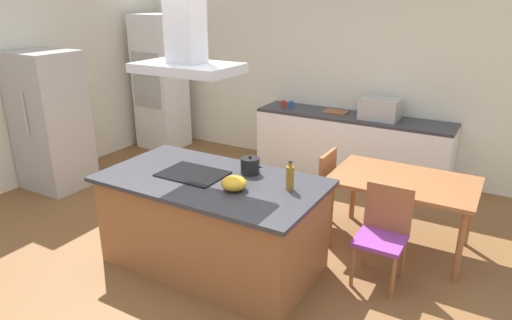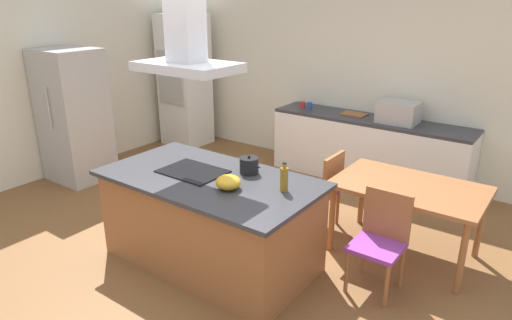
{
  "view_description": "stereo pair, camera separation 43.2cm",
  "coord_description": "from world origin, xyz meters",
  "px_view_note": "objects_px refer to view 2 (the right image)",
  "views": [
    {
      "loc": [
        2.28,
        -3.12,
        2.48
      ],
      "look_at": [
        0.25,
        0.4,
        1.0
      ],
      "focal_mm": 31.84,
      "sensor_mm": 36.0,
      "label": 1
    },
    {
      "loc": [
        2.64,
        -2.88,
        2.48
      ],
      "look_at": [
        0.25,
        0.4,
        1.0
      ],
      "focal_mm": 31.84,
      "sensor_mm": 36.0,
      "label": 2
    }
  ],
  "objects_px": {
    "cooktop": "(193,171)",
    "chair_at_left_end": "(324,186)",
    "dining_table": "(409,193)",
    "tea_kettle": "(249,165)",
    "olive_oil_bottle": "(284,179)",
    "wall_oven_stack": "(185,81)",
    "refrigerator": "(74,116)",
    "mixing_bowl": "(228,182)",
    "cutting_board": "(354,114)",
    "countertop_microwave": "(398,112)",
    "coffee_mug_red": "(303,105)",
    "chair_facing_island": "(381,235)",
    "range_hood": "(186,42)",
    "coffee_mug_blue": "(310,105)"
  },
  "relations": [
    {
      "from": "tea_kettle",
      "to": "cutting_board",
      "type": "height_order",
      "value": "tea_kettle"
    },
    {
      "from": "cooktop",
      "to": "range_hood",
      "type": "bearing_deg",
      "value": 0.0
    },
    {
      "from": "cutting_board",
      "to": "chair_at_left_end",
      "type": "relative_size",
      "value": 0.38
    },
    {
      "from": "range_hood",
      "to": "wall_oven_stack",
      "type": "bearing_deg",
      "value": 135.5
    },
    {
      "from": "cooktop",
      "to": "coffee_mug_blue",
      "type": "bearing_deg",
      "value": 97.6
    },
    {
      "from": "cooktop",
      "to": "chair_facing_island",
      "type": "bearing_deg",
      "value": 19.42
    },
    {
      "from": "coffee_mug_red",
      "to": "cooktop",
      "type": "bearing_deg",
      "value": -80.25
    },
    {
      "from": "tea_kettle",
      "to": "olive_oil_bottle",
      "type": "height_order",
      "value": "olive_oil_bottle"
    },
    {
      "from": "cooktop",
      "to": "countertop_microwave",
      "type": "relative_size",
      "value": 1.2
    },
    {
      "from": "countertop_microwave",
      "to": "cutting_board",
      "type": "bearing_deg",
      "value": 175.53
    },
    {
      "from": "cooktop",
      "to": "coffee_mug_red",
      "type": "distance_m",
      "value": 2.92
    },
    {
      "from": "countertop_microwave",
      "to": "chair_at_left_end",
      "type": "xyz_separation_m",
      "value": [
        -0.19,
        -1.63,
        -0.53
      ]
    },
    {
      "from": "cutting_board",
      "to": "coffee_mug_blue",
      "type": "bearing_deg",
      "value": -177.84
    },
    {
      "from": "countertop_microwave",
      "to": "chair_facing_island",
      "type": "distance_m",
      "value": 2.46
    },
    {
      "from": "tea_kettle",
      "to": "countertop_microwave",
      "type": "height_order",
      "value": "countertop_microwave"
    },
    {
      "from": "coffee_mug_red",
      "to": "chair_at_left_end",
      "type": "xyz_separation_m",
      "value": [
        1.25,
        -1.62,
        -0.44
      ]
    },
    {
      "from": "tea_kettle",
      "to": "wall_oven_stack",
      "type": "distance_m",
      "value": 3.93
    },
    {
      "from": "countertop_microwave",
      "to": "range_hood",
      "type": "xyz_separation_m",
      "value": [
        -0.95,
        -2.88,
        1.06
      ]
    },
    {
      "from": "dining_table",
      "to": "chair_facing_island",
      "type": "height_order",
      "value": "chair_facing_island"
    },
    {
      "from": "chair_facing_island",
      "to": "range_hood",
      "type": "bearing_deg",
      "value": -160.58
    },
    {
      "from": "coffee_mug_blue",
      "to": "range_hood",
      "type": "height_order",
      "value": "range_hood"
    },
    {
      "from": "cooktop",
      "to": "chair_at_left_end",
      "type": "distance_m",
      "value": 1.52
    },
    {
      "from": "mixing_bowl",
      "to": "chair_facing_island",
      "type": "bearing_deg",
      "value": 31.34
    },
    {
      "from": "coffee_mug_red",
      "to": "wall_oven_stack",
      "type": "height_order",
      "value": "wall_oven_stack"
    },
    {
      "from": "coffee_mug_blue",
      "to": "refrigerator",
      "type": "distance_m",
      "value": 3.35
    },
    {
      "from": "olive_oil_bottle",
      "to": "refrigerator",
      "type": "height_order",
      "value": "refrigerator"
    },
    {
      "from": "dining_table",
      "to": "chair_at_left_end",
      "type": "xyz_separation_m",
      "value": [
        -0.92,
        0.0,
        -0.16
      ]
    },
    {
      "from": "wall_oven_stack",
      "to": "chair_facing_island",
      "type": "distance_m",
      "value": 4.86
    },
    {
      "from": "tea_kettle",
      "to": "chair_at_left_end",
      "type": "bearing_deg",
      "value": 72.42
    },
    {
      "from": "coffee_mug_blue",
      "to": "wall_oven_stack",
      "type": "xyz_separation_m",
      "value": [
        -2.31,
        -0.26,
        0.16
      ]
    },
    {
      "from": "chair_at_left_end",
      "to": "countertop_microwave",
      "type": "bearing_deg",
      "value": 83.28
    },
    {
      "from": "refrigerator",
      "to": "olive_oil_bottle",
      "type": "bearing_deg",
      "value": -6.36
    },
    {
      "from": "olive_oil_bottle",
      "to": "refrigerator",
      "type": "bearing_deg",
      "value": 173.64
    },
    {
      "from": "mixing_bowl",
      "to": "cutting_board",
      "type": "bearing_deg",
      "value": 94.15
    },
    {
      "from": "mixing_bowl",
      "to": "range_hood",
      "type": "xyz_separation_m",
      "value": [
        -0.53,
        0.11,
        1.14
      ]
    },
    {
      "from": "refrigerator",
      "to": "mixing_bowl",
      "type": "bearing_deg",
      "value": -11.31
    },
    {
      "from": "countertop_microwave",
      "to": "chair_at_left_end",
      "type": "relative_size",
      "value": 0.56
    },
    {
      "from": "coffee_mug_red",
      "to": "chair_facing_island",
      "type": "xyz_separation_m",
      "value": [
        2.16,
        -2.29,
        -0.44
      ]
    },
    {
      "from": "coffee_mug_blue",
      "to": "cutting_board",
      "type": "height_order",
      "value": "coffee_mug_blue"
    },
    {
      "from": "dining_table",
      "to": "refrigerator",
      "type": "bearing_deg",
      "value": -171.03
    },
    {
      "from": "countertop_microwave",
      "to": "wall_oven_stack",
      "type": "relative_size",
      "value": 0.23
    },
    {
      "from": "refrigerator",
      "to": "range_hood",
      "type": "distance_m",
      "value": 3.07
    },
    {
      "from": "wall_oven_stack",
      "to": "refrigerator",
      "type": "relative_size",
      "value": 1.21
    },
    {
      "from": "chair_facing_island",
      "to": "mixing_bowl",
      "type": "bearing_deg",
      "value": -148.66
    },
    {
      "from": "chair_at_left_end",
      "to": "refrigerator",
      "type": "bearing_deg",
      "value": -168.76
    },
    {
      "from": "wall_oven_stack",
      "to": "refrigerator",
      "type": "distance_m",
      "value": 2.1
    },
    {
      "from": "mixing_bowl",
      "to": "cutting_board",
      "type": "xyz_separation_m",
      "value": [
        -0.22,
        3.04,
        -0.05
      ]
    },
    {
      "from": "dining_table",
      "to": "chair_at_left_end",
      "type": "bearing_deg",
      "value": 180.0
    },
    {
      "from": "cooktop",
      "to": "dining_table",
      "type": "bearing_deg",
      "value": 36.9
    },
    {
      "from": "countertop_microwave",
      "to": "wall_oven_stack",
      "type": "distance_m",
      "value": 3.65
    }
  ]
}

